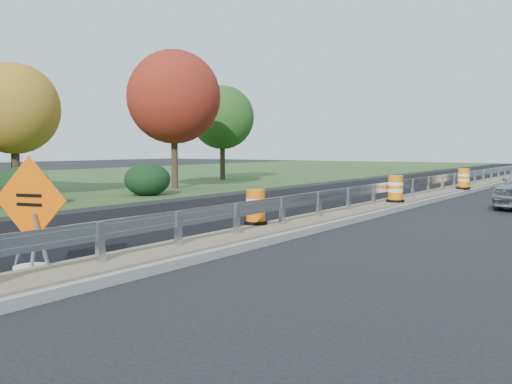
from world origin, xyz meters
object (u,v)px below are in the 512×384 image
Objects in this scene: caution_sign at (32,246)px; barrel_median_near at (256,208)px; barrel_median_mid at (395,189)px; barrel_median_far at (464,179)px.

caution_sign reaches higher than barrel_median_near.
caution_sign is 2.31× the size of barrel_median_near.
caution_sign is 14.20m from barrel_median_mid.
barrel_median_near is at bearing -95.82° from barrel_median_mid.
barrel_median_far is at bearing 71.86° from caution_sign.
barrel_median_far is (1.10, 15.98, 0.03)m from barrel_median_near.
barrel_median_near is at bearing -93.94° from barrel_median_far.
barrel_median_far is at bearing 86.06° from barrel_median_near.
caution_sign reaches higher than barrel_median_far.
barrel_median_far is at bearing 87.88° from barrel_median_mid.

